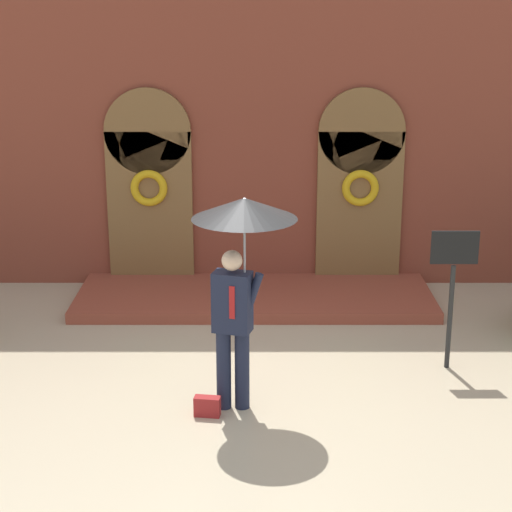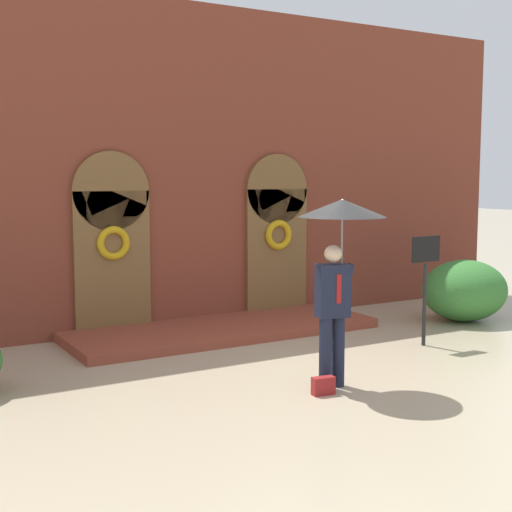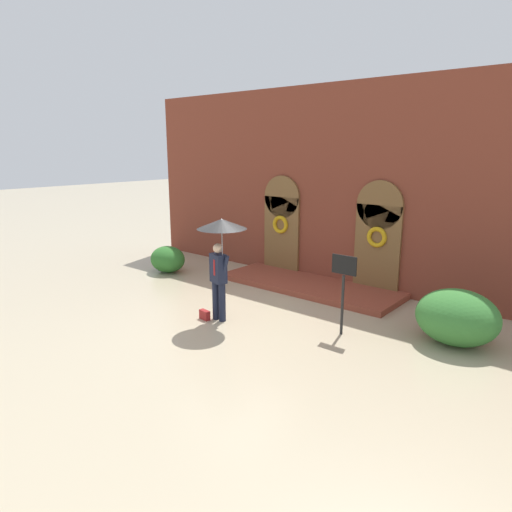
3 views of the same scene
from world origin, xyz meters
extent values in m
plane|color=tan|center=(0.00, 0.00, 0.00)|extent=(80.00, 80.00, 0.00)
cube|color=brown|center=(0.00, 4.20, 2.80)|extent=(14.00, 0.50, 5.60)
cube|color=brown|center=(-1.60, 3.91, 1.20)|extent=(1.30, 0.08, 2.40)
cylinder|color=brown|center=(-1.60, 3.91, 2.40)|extent=(1.30, 0.08, 1.30)
cube|color=brown|center=(1.60, 3.91, 1.20)|extent=(1.30, 0.08, 2.40)
cylinder|color=brown|center=(1.60, 3.91, 2.40)|extent=(1.30, 0.08, 1.30)
torus|color=#C69314|center=(-1.60, 3.84, 1.55)|extent=(0.56, 0.12, 0.56)
torus|color=#C69314|center=(1.60, 3.84, 1.55)|extent=(0.56, 0.12, 0.56)
cube|color=brown|center=(0.00, 3.05, 0.08)|extent=(5.20, 1.80, 0.16)
cylinder|color=#191E33|center=(-0.33, -0.31, 0.45)|extent=(0.16, 0.16, 0.90)
cylinder|color=#191E33|center=(-0.13, -0.31, 0.45)|extent=(0.16, 0.16, 0.90)
cube|color=#191E33|center=(-0.23, -0.31, 1.23)|extent=(0.45, 0.34, 0.66)
cube|color=#A51919|center=(-0.23, -0.44, 1.27)|extent=(0.06, 0.03, 0.36)
sphere|color=beige|center=(-0.23, -0.31, 1.69)|extent=(0.22, 0.22, 0.22)
cylinder|color=#191E33|center=(-0.01, -0.31, 1.33)|extent=(0.22, 0.09, 0.46)
cylinder|color=gray|center=(-0.10, -0.31, 1.65)|extent=(0.02, 0.02, 0.98)
cone|color=black|center=(-0.10, -0.31, 2.25)|extent=(1.10, 1.10, 0.22)
cone|color=white|center=(-0.10, -0.31, 2.27)|extent=(0.61, 0.60, 0.20)
cube|color=maroon|center=(-0.50, -0.51, 0.11)|extent=(0.29, 0.16, 0.22)
cylinder|color=black|center=(2.34, 0.76, 0.65)|extent=(0.06, 0.06, 1.30)
cube|color=black|center=(2.34, 0.76, 1.52)|extent=(0.56, 0.03, 0.40)
ellipsoid|color=#2D6B28|center=(-4.41, 1.65, 0.42)|extent=(1.18, 1.00, 0.84)
ellipsoid|color=#387A33|center=(4.35, 1.81, 0.56)|extent=(1.62, 1.43, 1.12)
camera|label=1|loc=(0.02, -8.81, 4.33)|focal=60.00mm
camera|label=2|loc=(-5.48, -7.34, 2.65)|focal=50.00mm
camera|label=3|loc=(6.75, -7.36, 3.85)|focal=32.00mm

